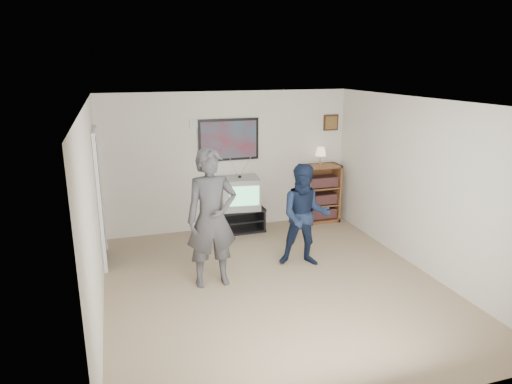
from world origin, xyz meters
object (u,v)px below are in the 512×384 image
media_stand (240,219)px  person_short (305,216)px  bookshelf (321,193)px  person_tall (212,218)px  crt_television (240,193)px

media_stand → person_short: bearing=-73.1°
bookshelf → person_tall: (-2.54, -1.94, 0.39)m
media_stand → bookshelf: 1.67m
bookshelf → person_short: person_short is taller
media_stand → person_short: (0.55, -1.69, 0.56)m
person_tall → media_stand: bearing=63.9°
media_stand → bookshelf: size_ratio=0.79×
bookshelf → media_stand: bearing=-178.3°
media_stand → person_tall: person_tall is taller
crt_television → bookshelf: (1.63, 0.05, -0.16)m
crt_television → person_short: bearing=-65.3°
crt_television → person_short: size_ratio=0.43×
media_stand → bookshelf: (1.64, 0.05, 0.34)m
person_short → media_stand: bearing=126.5°
media_stand → person_tall: bearing=-116.6°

